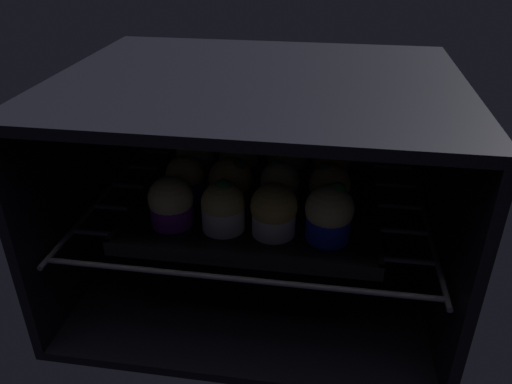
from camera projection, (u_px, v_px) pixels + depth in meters
oven_cavity at (262, 177)px, 85.27cm from camera, size 59.00×47.00×37.00cm
oven_rack at (258, 207)px, 83.23cm from camera, size 54.80×42.00×0.80cm
baking_tray at (256, 207)px, 81.11cm from camera, size 38.32×30.64×2.20cm
muffin_row0_col0 at (171, 203)px, 74.23cm from camera, size 6.71×6.71×7.65cm
muffin_row0_col1 at (223, 207)px, 73.08cm from camera, size 6.36×6.36×8.09cm
muffin_row0_col2 at (274, 211)px, 71.88cm from camera, size 6.80×6.80×7.89cm
muffin_row0_col3 at (329, 214)px, 70.59cm from camera, size 6.91×6.91×8.81cm
muffin_row1_col0 at (185, 179)px, 80.99cm from camera, size 6.35×6.35×7.59cm
muffin_row1_col1 at (231, 182)px, 79.68cm from camera, size 6.95×6.95×7.88cm
muffin_row1_col2 at (279, 186)px, 78.62cm from camera, size 6.35×6.35×8.02cm
muffin_row1_col3 at (329, 189)px, 77.82cm from camera, size 6.48×6.48×8.06cm
muffin_row2_col0 at (195, 159)px, 87.15cm from camera, size 6.43×6.43×8.05cm
muffin_row2_col1 at (239, 161)px, 86.27cm from camera, size 6.78×6.78×8.12cm
muffin_row2_col2 at (287, 162)px, 85.23cm from camera, size 6.66×6.66×8.80cm
muffin_row2_col3 at (331, 167)px, 84.41cm from camera, size 6.35×6.35×7.90cm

